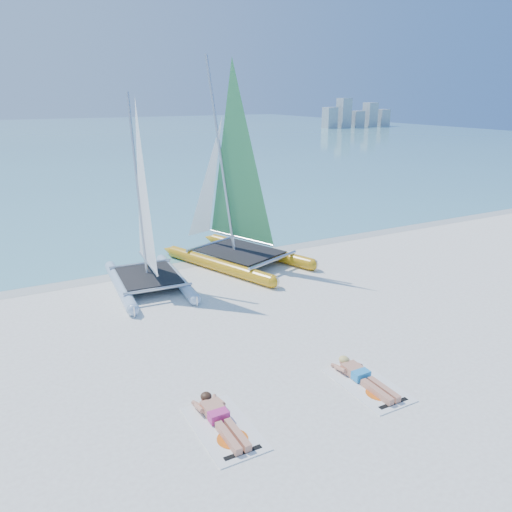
{
  "coord_description": "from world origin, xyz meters",
  "views": [
    {
      "loc": [
        -6.08,
        -10.67,
        5.78
      ],
      "look_at": [
        0.37,
        1.2,
        1.36
      ],
      "focal_mm": 35.0,
      "sensor_mm": 36.0,
      "label": 1
    }
  ],
  "objects_px": {
    "catamaran_blue": "(145,230)",
    "towel_a": "(224,428)",
    "towel_b": "(368,385)",
    "sunbather_b": "(362,376)",
    "catamaran_yellow": "(228,198)",
    "sunbather_a": "(219,417)"
  },
  "relations": [
    {
      "from": "catamaran_blue",
      "to": "sunbather_b",
      "type": "distance_m",
      "value": 8.05
    },
    {
      "from": "catamaran_blue",
      "to": "catamaran_yellow",
      "type": "bearing_deg",
      "value": 21.86
    },
    {
      "from": "towel_a",
      "to": "sunbather_a",
      "type": "height_order",
      "value": "sunbather_a"
    },
    {
      "from": "sunbather_b",
      "to": "towel_a",
      "type": "bearing_deg",
      "value": -179.32
    },
    {
      "from": "sunbather_a",
      "to": "sunbather_b",
      "type": "xyz_separation_m",
      "value": [
        3.22,
        -0.15,
        0.0
      ]
    },
    {
      "from": "catamaran_blue",
      "to": "towel_a",
      "type": "bearing_deg",
      "value": -92.63
    },
    {
      "from": "towel_a",
      "to": "towel_b",
      "type": "xyz_separation_m",
      "value": [
        3.22,
        -0.15,
        0.0
      ]
    },
    {
      "from": "sunbather_b",
      "to": "sunbather_a",
      "type": "bearing_deg",
      "value": 177.27
    },
    {
      "from": "towel_a",
      "to": "catamaran_blue",
      "type": "bearing_deg",
      "value": 83.21
    },
    {
      "from": "sunbather_a",
      "to": "sunbather_b",
      "type": "relative_size",
      "value": 1.0
    },
    {
      "from": "towel_b",
      "to": "sunbather_b",
      "type": "height_order",
      "value": "sunbather_b"
    },
    {
      "from": "towel_b",
      "to": "sunbather_b",
      "type": "distance_m",
      "value": 0.22
    },
    {
      "from": "catamaran_blue",
      "to": "catamaran_yellow",
      "type": "height_order",
      "value": "catamaran_yellow"
    },
    {
      "from": "sunbather_a",
      "to": "sunbather_b",
      "type": "bearing_deg",
      "value": -2.73
    },
    {
      "from": "catamaran_yellow",
      "to": "sunbather_a",
      "type": "distance_m",
      "value": 9.68
    },
    {
      "from": "catamaran_yellow",
      "to": "sunbather_b",
      "type": "height_order",
      "value": "catamaran_yellow"
    },
    {
      "from": "towel_a",
      "to": "towel_b",
      "type": "height_order",
      "value": "same"
    },
    {
      "from": "towel_b",
      "to": "sunbather_a",
      "type": "bearing_deg",
      "value": 173.88
    },
    {
      "from": "catamaran_blue",
      "to": "towel_a",
      "type": "xyz_separation_m",
      "value": [
        -0.9,
        -7.56,
        -1.79
      ]
    },
    {
      "from": "sunbather_a",
      "to": "catamaran_yellow",
      "type": "bearing_deg",
      "value": 63.39
    },
    {
      "from": "catamaran_blue",
      "to": "catamaran_yellow",
      "type": "relative_size",
      "value": 0.83
    },
    {
      "from": "towel_a",
      "to": "towel_b",
      "type": "distance_m",
      "value": 3.23
    }
  ]
}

